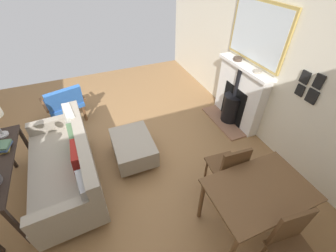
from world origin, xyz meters
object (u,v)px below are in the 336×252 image
Objects in this scene: dining_chair_by_back_wall at (291,243)px; dining_chair_near_fireplace at (229,167)px; armchair_accent at (64,102)px; console_table at (0,169)px; sofa at (68,166)px; ottoman at (133,147)px; fireplace at (237,98)px; mantel_bowl_near at (238,59)px; dining_table at (258,194)px; mantel_bowl_far at (257,71)px.

dining_chair_near_fireplace is at bearing -89.03° from dining_chair_by_back_wall.
armchair_accent reaches higher than console_table.
armchair_accent is (-0.03, -1.53, 0.08)m from sofa.
sofa is 1.27× the size of console_table.
console_table is (1.61, 0.15, 0.40)m from ottoman.
console_table is (0.71, 1.54, 0.18)m from armchair_accent.
dining_chair_by_back_wall is at bearing 64.81° from fireplace.
mantel_bowl_near is 0.14× the size of dining_table.
ottoman is 0.90× the size of dining_chair_by_back_wall.
dining_table is (-1.86, 2.96, 0.18)m from armchair_accent.
dining_chair_near_fireplace is (1.10, 1.53, -0.63)m from mantel_bowl_near.
fireplace is 1.49× the size of armchair_accent.
dining_table is at bearing 58.93° from fireplace.
dining_chair_by_back_wall is at bearing 118.50° from armchair_accent.
sofa is at bearing -37.13° from dining_table.
armchair_accent is at bearing -17.70° from mantel_bowl_near.
mantel_bowl_far reaches higher than dining_chair_by_back_wall.
mantel_bowl_near is 2.80m from dining_chair_by_back_wall.
mantel_bowl_far is 0.16× the size of ottoman.
dining_chair_by_back_wall is (-0.02, 0.98, -0.01)m from dining_chair_near_fireplace.
sofa is 2.12m from dining_chair_near_fireplace.
sofa is 2.15× the size of ottoman.
mantel_bowl_far is (0.00, 0.50, -0.01)m from mantel_bowl_near.
dining_chair_by_back_wall is at bearing 90.97° from dining_chair_near_fireplace.
dining_chair_near_fireplace reaches higher than ottoman.
fireplace is at bearing -174.06° from console_table.
fireplace is 0.86× the size of console_table.
armchair_accent is at bearing -61.50° from dining_chair_by_back_wall.
console_table is 2.73m from dining_chair_near_fireplace.
dining_chair_by_back_wall reaches higher than dining_table.
armchair_accent is at bearing -26.04° from mantel_bowl_far.
dining_chair_by_back_wall is (1.09, 2.51, -0.64)m from mantel_bowl_near.
armchair_accent is 0.75× the size of dining_table.
mantel_bowl_far is 0.14× the size of dining_chair_near_fireplace.
dining_chair_near_fireplace is 0.98× the size of dining_chair_by_back_wall.
fireplace is at bearing -115.19° from dining_chair_by_back_wall.
mantel_bowl_far is 3.09m from sofa.
dining_table is (1.09, 1.81, 0.13)m from fireplace.
dining_chair_near_fireplace is 0.98m from dining_chair_by_back_wall.
dining_table is at bearing 121.43° from ottoman.
armchair_accent is 0.90× the size of dining_chair_near_fireplace.
mantel_bowl_far is 3.37m from armchair_accent.
sofa is at bearing 11.09° from mantel_bowl_near.
mantel_bowl_far is 0.07× the size of sofa.
sofa is 2.39m from dining_table.
armchair_accent is at bearing -114.75° from console_table.
ottoman is 1.02× the size of armchair_accent.
ottoman is 1.67m from armchair_accent.
mantel_bowl_near is at bearing -90.00° from mantel_bowl_far.
fireplace is at bearing -88.62° from mantel_bowl_far.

